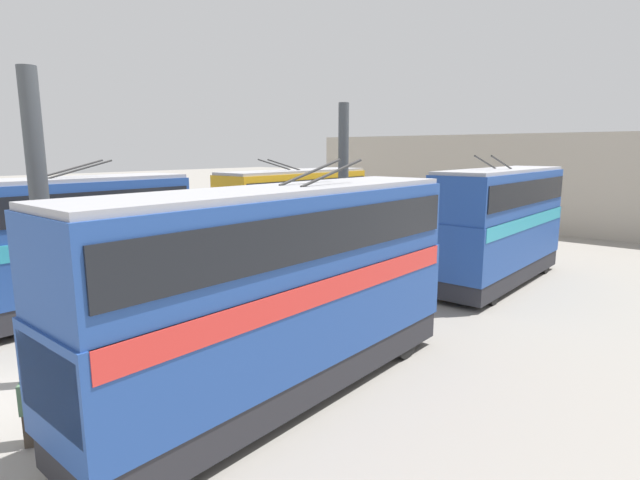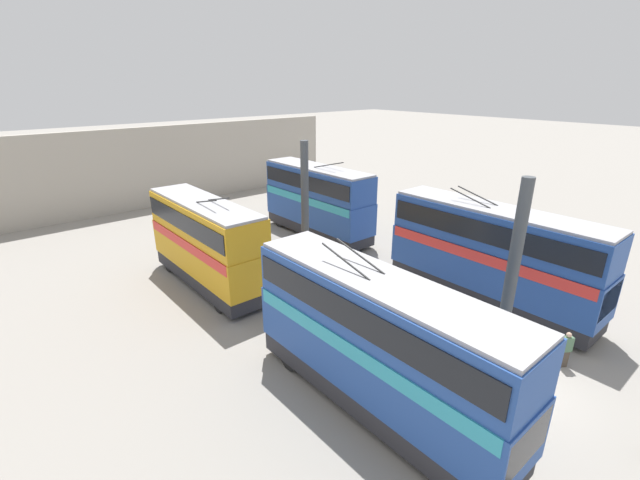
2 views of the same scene
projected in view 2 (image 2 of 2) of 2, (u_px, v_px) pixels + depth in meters
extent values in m
plane|color=gray|center=(525.00, 388.00, 16.38)|extent=(240.00, 240.00, 0.00)
cube|color=#A8A093|center=(166.00, 166.00, 39.74)|extent=(0.50, 36.00, 7.23)
cylinder|color=#42474C|center=(510.00, 283.00, 15.85)|extent=(0.45, 0.45, 8.01)
cube|color=#333338|center=(495.00, 372.00, 17.24)|extent=(0.81, 0.81, 0.08)
cylinder|color=#42474C|center=(305.00, 211.00, 24.63)|extent=(0.45, 0.45, 8.01)
cube|color=#333338|center=(306.00, 273.00, 26.02)|extent=(0.81, 0.81, 0.08)
cylinder|color=black|center=(576.00, 317.00, 20.32)|extent=(0.99, 0.30, 0.99)
cylinder|color=black|center=(557.00, 333.00, 19.05)|extent=(0.99, 0.30, 0.99)
cylinder|color=black|center=(436.00, 266.00, 26.01)|extent=(0.99, 0.30, 0.99)
cylinder|color=black|center=(414.00, 275.00, 24.74)|extent=(0.99, 0.30, 0.99)
cube|color=#28282D|center=(486.00, 291.00, 22.55)|extent=(10.74, 2.45, 0.77)
cube|color=#234793|center=(489.00, 265.00, 22.03)|extent=(10.96, 2.50, 2.15)
cube|color=red|center=(492.00, 251.00, 21.75)|extent=(10.63, 2.54, 0.55)
cube|color=#234793|center=(495.00, 229.00, 21.33)|extent=(10.85, 2.42, 1.87)
cube|color=black|center=(495.00, 227.00, 21.30)|extent=(10.52, 2.51, 1.03)
cube|color=#9E9EA3|center=(498.00, 209.00, 20.98)|extent=(10.74, 2.25, 0.14)
cube|color=black|center=(609.00, 300.00, 18.08)|extent=(0.12, 2.30, 1.38)
cylinder|color=#282828|center=(477.00, 196.00, 22.04)|extent=(2.35, 0.07, 0.65)
cylinder|color=#282828|center=(470.00, 198.00, 21.62)|extent=(2.35, 0.07, 0.65)
cylinder|color=black|center=(300.00, 216.00, 35.63)|extent=(0.90, 0.30, 0.90)
cylinder|color=black|center=(280.00, 221.00, 34.36)|extent=(0.90, 0.30, 0.90)
cylinder|color=black|center=(357.00, 237.00, 30.83)|extent=(0.90, 0.30, 0.90)
cylinder|color=black|center=(336.00, 244.00, 29.56)|extent=(0.90, 0.30, 0.90)
cube|color=#28282D|center=(317.00, 227.00, 32.46)|extent=(9.53, 2.45, 0.75)
cube|color=#234793|center=(317.00, 208.00, 31.94)|extent=(9.72, 2.50, 2.24)
cube|color=teal|center=(317.00, 197.00, 31.64)|extent=(9.43, 2.54, 0.55)
cube|color=#234793|center=(317.00, 181.00, 31.22)|extent=(9.62, 2.42, 1.85)
cube|color=black|center=(317.00, 180.00, 31.19)|extent=(9.33, 2.51, 1.02)
cube|color=#9E9EA3|center=(317.00, 168.00, 30.87)|extent=(9.53, 2.25, 0.14)
cube|color=black|center=(280.00, 193.00, 35.29)|extent=(0.12, 2.30, 1.43)
cylinder|color=#282828|center=(332.00, 164.00, 30.09)|extent=(2.35, 0.07, 0.65)
cylinder|color=#282828|center=(325.00, 166.00, 29.67)|extent=(2.35, 0.07, 0.65)
cylinder|color=black|center=(490.00, 445.00, 13.21)|extent=(1.02, 0.30, 1.02)
cylinder|color=black|center=(329.00, 339.00, 18.61)|extent=(1.02, 0.30, 1.02)
cylinder|color=black|center=(290.00, 358.00, 17.34)|extent=(1.02, 0.30, 1.02)
cube|color=#28282D|center=(375.00, 390.00, 15.29)|extent=(10.34, 2.45, 0.78)
cube|color=#234793|center=(377.00, 357.00, 14.79)|extent=(10.55, 2.50, 2.09)
cube|color=teal|center=(378.00, 338.00, 14.52)|extent=(10.23, 2.54, 0.55)
cube|color=#234793|center=(379.00, 307.00, 14.10)|extent=(10.45, 2.42, 1.79)
cube|color=black|center=(379.00, 305.00, 14.07)|extent=(10.13, 2.51, 0.99)
cube|color=#9E9EA3|center=(381.00, 281.00, 13.77)|extent=(10.34, 2.25, 0.14)
cube|color=black|center=(527.00, 443.00, 10.98)|extent=(0.12, 2.30, 1.34)
cylinder|color=#282828|center=(360.00, 256.00, 14.79)|extent=(2.35, 0.07, 0.65)
cylinder|color=#282828|center=(345.00, 261.00, 14.37)|extent=(2.35, 0.07, 0.65)
cylinder|color=black|center=(201.00, 255.00, 27.54)|extent=(0.97, 0.30, 0.97)
cylinder|color=black|center=(169.00, 264.00, 26.27)|extent=(0.97, 0.30, 0.97)
cylinder|color=black|center=(255.00, 291.00, 22.92)|extent=(0.97, 0.30, 0.97)
cylinder|color=black|center=(219.00, 303.00, 21.64)|extent=(0.97, 0.30, 0.97)
cube|color=#28282D|center=(210.00, 274.00, 24.46)|extent=(9.28, 2.45, 0.77)
cube|color=gold|center=(208.00, 252.00, 23.98)|extent=(9.47, 2.50, 2.01)
cube|color=red|center=(206.00, 240.00, 23.72)|extent=(9.18, 2.54, 0.55)
cube|color=gold|center=(204.00, 219.00, 23.31)|extent=(9.37, 2.42, 1.80)
cube|color=black|center=(204.00, 218.00, 23.27)|extent=(9.09, 2.51, 0.99)
cube|color=#9E9EA3|center=(203.00, 202.00, 22.97)|extent=(9.28, 2.25, 0.14)
cube|color=black|center=(174.00, 228.00, 27.25)|extent=(0.12, 2.30, 1.29)
cylinder|color=#282828|center=(218.00, 199.00, 22.21)|extent=(2.35, 0.07, 0.65)
cylinder|color=#282828|center=(206.00, 201.00, 21.78)|extent=(2.35, 0.07, 0.65)
cube|color=#473D33|center=(564.00, 358.00, 17.53)|extent=(0.33, 0.36, 0.74)
cube|color=#4C7051|center=(567.00, 344.00, 17.29)|extent=(0.43, 0.48, 0.65)
sphere|color=tan|center=(569.00, 335.00, 17.14)|extent=(0.21, 0.21, 0.21)
cylinder|color=#B28E23|center=(323.00, 252.00, 28.06)|extent=(0.54, 0.54, 0.95)
cylinder|color=#B28E23|center=(323.00, 252.00, 28.06)|extent=(0.57, 0.57, 0.04)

